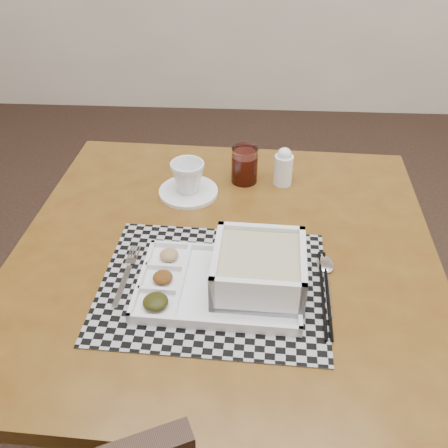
% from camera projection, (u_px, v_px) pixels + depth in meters
% --- Properties ---
extents(dining_table, '(0.96, 0.96, 0.69)m').
position_uv_depth(dining_table, '(225.00, 272.00, 1.14)').
color(dining_table, '#54300F').
rests_on(dining_table, ground).
extents(placemat, '(0.47, 0.38, 0.00)m').
position_uv_depth(placemat, '(213.00, 285.00, 1.00)').
color(placemat, '#9A9BA2').
rests_on(placemat, dining_table).
extents(serving_tray, '(0.33, 0.23, 0.09)m').
position_uv_depth(serving_tray, '(246.00, 274.00, 0.97)').
color(serving_tray, white).
rests_on(serving_tray, placemat).
extents(fork, '(0.02, 0.19, 0.00)m').
position_uv_depth(fork, '(126.00, 273.00, 1.02)').
color(fork, silver).
rests_on(fork, placemat).
extents(spoon, '(0.04, 0.18, 0.01)m').
position_uv_depth(spoon, '(326.00, 268.00, 1.03)').
color(spoon, silver).
rests_on(spoon, placemat).
extents(chopsticks, '(0.03, 0.24, 0.01)m').
position_uv_depth(chopsticks, '(325.00, 293.00, 0.98)').
color(chopsticks, black).
rests_on(chopsticks, placemat).
extents(saucer, '(0.15, 0.15, 0.01)m').
position_uv_depth(saucer, '(188.00, 192.00, 1.26)').
color(saucer, white).
rests_on(saucer, dining_table).
extents(cup, '(0.09, 0.09, 0.08)m').
position_uv_depth(cup, '(188.00, 177.00, 1.24)').
color(cup, white).
rests_on(cup, saucer).
extents(juice_glass, '(0.07, 0.07, 0.10)m').
position_uv_depth(juice_glass, '(245.00, 166.00, 1.29)').
color(juice_glass, white).
rests_on(juice_glass, dining_table).
extents(creamer_bottle, '(0.05, 0.05, 0.10)m').
position_uv_depth(creamer_bottle, '(283.00, 167.00, 1.28)').
color(creamer_bottle, white).
rests_on(creamer_bottle, dining_table).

